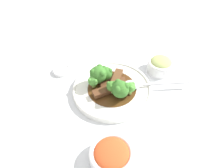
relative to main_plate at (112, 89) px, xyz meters
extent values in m
plane|color=silver|center=(0.00, 0.00, -0.01)|extent=(4.00, 4.00, 0.00)
cylinder|color=white|center=(0.00, 0.00, 0.00)|extent=(0.26, 0.26, 0.01)
torus|color=white|center=(0.00, 0.00, 0.00)|extent=(0.26, 0.26, 0.01)
cylinder|color=#4C2D14|center=(0.00, 0.00, 0.00)|extent=(0.16, 0.16, 0.00)
cube|color=#56331E|center=(-0.03, -0.03, 0.02)|extent=(0.06, 0.05, 0.02)
cube|color=#56331E|center=(-0.01, 0.01, 0.01)|extent=(0.06, 0.03, 0.01)
cube|color=brown|center=(0.01, 0.04, 0.02)|extent=(0.04, 0.07, 0.02)
cube|color=#56331E|center=(0.03, 0.00, 0.02)|extent=(0.04, 0.08, 0.01)
cylinder|color=#8EB756|center=(0.03, -0.04, 0.01)|extent=(0.02, 0.02, 0.01)
sphere|color=#387028|center=(0.03, -0.04, 0.04)|extent=(0.05, 0.05, 0.05)
sphere|color=#387028|center=(0.04, -0.04, 0.05)|extent=(0.02, 0.02, 0.02)
sphere|color=#387028|center=(0.02, -0.02, 0.05)|extent=(0.02, 0.02, 0.02)
sphere|color=#387028|center=(0.02, -0.05, 0.05)|extent=(0.02, 0.02, 0.02)
cylinder|color=#8EB756|center=(0.00, -0.02, 0.02)|extent=(0.01, 0.01, 0.02)
sphere|color=#427F2D|center=(0.00, -0.02, 0.04)|extent=(0.03, 0.03, 0.03)
sphere|color=#427F2D|center=(0.01, -0.02, 0.05)|extent=(0.01, 0.01, 0.01)
sphere|color=#427F2D|center=(-0.01, -0.02, 0.05)|extent=(0.01, 0.01, 0.01)
sphere|color=#427F2D|center=(0.00, -0.03, 0.05)|extent=(0.01, 0.01, 0.01)
cylinder|color=#7FA84C|center=(-0.06, 0.00, 0.02)|extent=(0.01, 0.01, 0.01)
sphere|color=#4C8E38|center=(-0.06, 0.00, 0.04)|extent=(0.03, 0.03, 0.03)
sphere|color=#4C8E38|center=(-0.06, 0.01, 0.04)|extent=(0.01, 0.01, 0.01)
sphere|color=#4C8E38|center=(-0.07, -0.01, 0.04)|extent=(0.01, 0.01, 0.01)
sphere|color=#4C8E38|center=(-0.05, -0.01, 0.04)|extent=(0.01, 0.01, 0.01)
cylinder|color=#7FA84C|center=(-0.02, 0.04, 0.01)|extent=(0.01, 0.01, 0.01)
sphere|color=#387028|center=(-0.02, 0.04, 0.04)|extent=(0.04, 0.04, 0.04)
sphere|color=#387028|center=(-0.03, 0.05, 0.05)|extent=(0.02, 0.02, 0.02)
sphere|color=#387028|center=(-0.03, 0.03, 0.05)|extent=(0.02, 0.02, 0.02)
sphere|color=#387028|center=(-0.01, 0.04, 0.05)|extent=(0.02, 0.02, 0.02)
cylinder|color=#7FA84C|center=(0.06, -0.02, 0.02)|extent=(0.01, 0.01, 0.02)
sphere|color=#4C8E38|center=(0.06, -0.02, 0.04)|extent=(0.03, 0.03, 0.03)
sphere|color=#4C8E38|center=(0.05, -0.02, 0.05)|extent=(0.01, 0.01, 0.01)
sphere|color=#4C8E38|center=(0.06, -0.03, 0.05)|extent=(0.01, 0.01, 0.01)
sphere|color=#4C8E38|center=(0.07, -0.02, 0.05)|extent=(0.01, 0.01, 0.01)
cylinder|color=#7FA84C|center=(-0.04, 0.02, 0.02)|extent=(0.02, 0.02, 0.02)
sphere|color=#387028|center=(-0.04, 0.02, 0.04)|extent=(0.05, 0.05, 0.05)
sphere|color=#387028|center=(-0.06, 0.02, 0.06)|extent=(0.02, 0.02, 0.02)
sphere|color=#387028|center=(-0.03, 0.01, 0.06)|extent=(0.02, 0.02, 0.02)
sphere|color=#387028|center=(-0.04, 0.04, 0.06)|extent=(0.02, 0.02, 0.02)
ellipsoid|color=silver|center=(0.06, 0.01, 0.02)|extent=(0.06, 0.05, 0.01)
cylinder|color=silver|center=(0.17, 0.02, 0.01)|extent=(0.16, 0.03, 0.01)
cylinder|color=white|center=(0.01, -0.23, -0.01)|extent=(0.06, 0.06, 0.01)
cylinder|color=white|center=(0.01, -0.23, 0.01)|extent=(0.11, 0.11, 0.03)
torus|color=white|center=(0.01, -0.23, 0.02)|extent=(0.11, 0.11, 0.01)
ellipsoid|color=#D14C23|center=(0.01, -0.23, 0.03)|extent=(0.09, 0.09, 0.02)
cylinder|color=white|center=(0.17, 0.11, -0.01)|extent=(0.05, 0.05, 0.01)
cylinder|color=white|center=(0.17, 0.11, 0.01)|extent=(0.09, 0.09, 0.04)
torus|color=white|center=(0.17, 0.11, 0.03)|extent=(0.09, 0.09, 0.01)
ellipsoid|color=#A3B266|center=(0.17, 0.11, 0.03)|extent=(0.07, 0.07, 0.03)
cylinder|color=white|center=(-0.18, 0.08, -0.01)|extent=(0.06, 0.06, 0.01)
torus|color=white|center=(-0.18, 0.08, 0.00)|extent=(0.06, 0.06, 0.01)
camera|label=1|loc=(0.02, -0.48, 0.52)|focal=35.00mm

